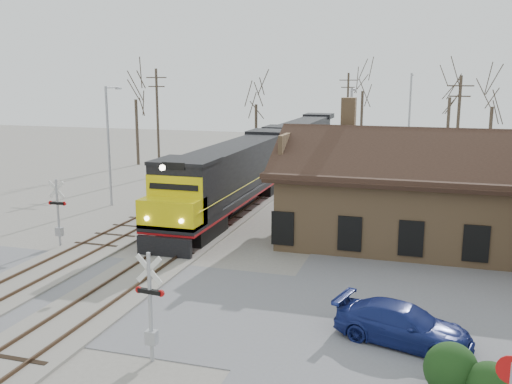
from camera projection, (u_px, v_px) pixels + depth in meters
ground at (110, 295)px, 24.17m from camera, size 140.00×140.00×0.00m
road at (110, 295)px, 24.17m from camera, size 60.00×9.00×0.03m
track_main at (229, 214)px, 38.22m from camera, size 3.40×90.00×0.24m
track_siding at (168, 209)px, 39.50m from camera, size 3.40×90.00×0.24m
depot at (414, 200)px, 31.53m from camera, size 15.20×9.31×7.90m
locomotive_lead at (230, 177)px, 37.97m from camera, size 3.20×21.45×4.77m
locomotive_trailing at (301, 142)px, 58.34m from camera, size 3.20×21.45×4.51m
crossbuck_near at (151, 310)px, 18.24m from camera, size 1.06×0.28×3.70m
crossbuck_far at (58, 215)px, 30.73m from camera, size 1.06×0.28×3.73m
parked_car at (403, 325)px, 19.70m from camera, size 5.09×3.10×1.38m
hedge_a at (451, 369)px, 16.51m from camera, size 1.57×1.57×1.57m
streetlight_a at (109, 139)px, 40.19m from camera, size 0.25×2.04×8.44m
streetlight_b at (350, 137)px, 42.46m from camera, size 0.25×2.04×8.29m
streetlight_c at (409, 118)px, 53.19m from camera, size 0.25×2.04×9.40m
utility_pole_a at (158, 121)px, 52.27m from camera, size 2.00×0.24×9.79m
utility_pole_b at (347, 113)px, 64.71m from camera, size 2.00×0.24×9.47m
utility_pole_c at (457, 132)px, 44.81m from camera, size 2.00×0.24×9.18m
tree_a at (135, 88)px, 58.29m from camera, size 4.51×4.51×11.06m
tree_b at (256, 95)px, 62.26m from camera, size 4.06×4.06×9.94m
tree_c at (363, 81)px, 67.17m from camera, size 4.93×4.93×12.07m
tree_d at (451, 86)px, 58.18m from camera, size 4.66×4.66×11.41m
tree_e at (493, 95)px, 52.62m from camera, size 4.22×4.22×10.35m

